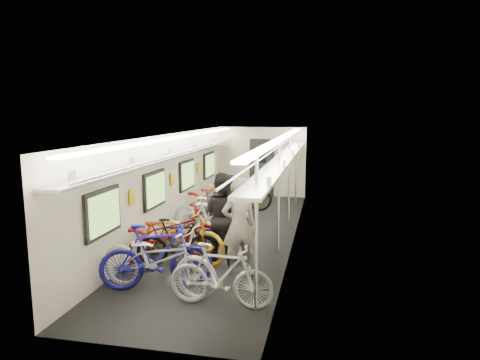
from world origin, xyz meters
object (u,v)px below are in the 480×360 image
at_px(bicycle_0, 158,259).
at_px(passenger_near, 239,225).
at_px(passenger_mid, 222,217).
at_px(bicycle_1, 156,256).
at_px(backpack, 244,193).

distance_m(bicycle_0, passenger_near, 1.62).
relative_size(passenger_near, passenger_mid, 1.00).
bearing_deg(bicycle_1, backpack, -47.60).
height_order(bicycle_1, backpack, backpack).
xyz_separation_m(passenger_near, passenger_mid, (-0.45, 0.58, -0.00)).
bearing_deg(passenger_near, bicycle_0, 14.13).
relative_size(bicycle_0, backpack, 5.63).
distance_m(passenger_mid, backpack, 0.74).
distance_m(bicycle_0, passenger_mid, 1.86).
xyz_separation_m(bicycle_1, passenger_mid, (0.74, 1.57, 0.32)).
height_order(bicycle_1, passenger_near, passenger_near).
height_order(bicycle_0, passenger_near, passenger_near).
bearing_deg(bicycle_0, passenger_near, -34.10).
relative_size(bicycle_1, passenger_mid, 1.06).
bearing_deg(bicycle_1, passenger_mid, -45.92).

